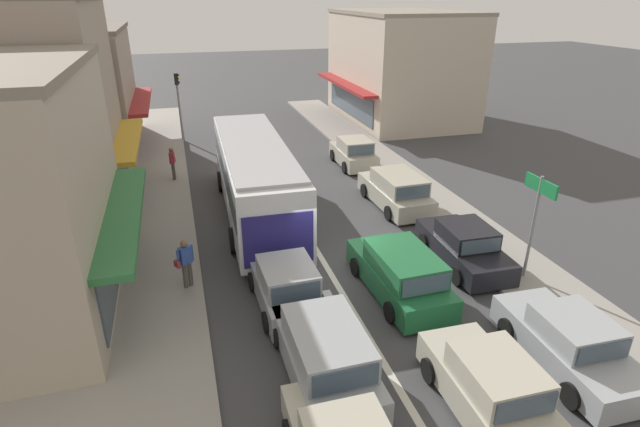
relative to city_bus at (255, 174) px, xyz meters
The scene contains 20 objects.
ground_plane 5.85m from the city_bus, 73.25° to the right, with size 140.00×140.00×0.00m, color #3F3F42.
lane_centre_line 2.79m from the city_bus, 39.32° to the right, with size 0.20×28.00×0.01m, color silver.
sidewalk_left 5.55m from the city_bus, behind, with size 5.20×44.00×0.14m, color gray.
kerb_right 8.04m from the city_bus, ahead, with size 2.80×44.00×0.12m, color gray.
shopfront_mid_block 9.71m from the city_bus, 155.99° to the left, with size 7.24×8.08×8.66m.
shopfront_far_end 15.42m from the city_bus, 124.01° to the left, with size 7.73×9.21×6.95m.
building_right_far 19.93m from the city_bus, 48.78° to the left, with size 8.53×11.21×7.53m.
city_bus is the anchor object (origin of this frame).
wagon_queue_far_back 10.05m from the city_bus, 90.04° to the right, with size 1.97×4.51×1.58m.
hatchback_behind_bus_near 12.52m from the city_bus, 75.14° to the right, with size 1.87×3.73×1.54m.
wagon_queue_gap_filler 7.91m from the city_bus, 65.07° to the right, with size 2.04×4.55×1.58m.
hatchback_adjacent_lane_lead 6.91m from the city_bus, 92.02° to the right, with size 1.88×3.74×1.54m.
parked_sedan_kerb_front 12.83m from the city_bus, 61.93° to the right, with size 2.00×4.25×1.47m.
parked_sedan_kerb_second 8.69m from the city_bus, 43.57° to the right, with size 2.01×4.26×1.47m.
parked_wagon_kerb_third 6.19m from the city_bus, ahead, with size 2.00×4.53×1.58m.
parked_hatchback_kerb_rear 8.17m from the city_bus, 40.31° to the left, with size 1.85×3.72×1.54m.
traffic_light_downstreet 13.29m from the city_bus, 101.29° to the left, with size 0.32×0.24×4.20m.
directional_road_sign 10.68m from the city_bus, 44.21° to the right, with size 0.10×1.40×3.60m.
pedestrian_with_handbag_near 6.32m from the city_bus, 121.46° to the left, with size 0.29×0.66×1.63m.
pedestrian_browsing_midblock 5.96m from the city_bus, 121.03° to the right, with size 0.61×0.49×1.63m.
Camera 1 is at (-4.37, -13.91, 8.70)m, focal length 28.00 mm.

